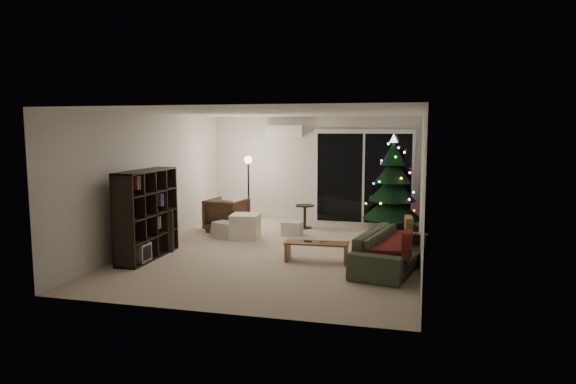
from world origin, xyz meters
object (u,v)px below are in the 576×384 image
armchair (227,215)px  sofa (391,250)px  christmas_tree (393,182)px  media_cabinet (163,226)px  bookshelf (137,214)px  coffee_table (316,252)px

armchair → sofa: (3.61, -2.15, -0.06)m
christmas_tree → media_cabinet: bearing=-146.9°
bookshelf → armchair: bearing=53.7°
sofa → christmas_tree: christmas_tree is taller
armchair → media_cabinet: bearing=75.0°
bookshelf → sofa: 4.34m
media_cabinet → christmas_tree: size_ratio=0.58×
media_cabinet → coffee_table: 3.11m
armchair → christmas_tree: bearing=-153.5°
media_cabinet → armchair: 1.72m
christmas_tree → sofa: bearing=-87.4°
coffee_table → sofa: bearing=-7.0°
media_cabinet → sofa: bearing=-29.5°
sofa → coffee_table: bearing=97.9°
bookshelf → coffee_table: (3.07, 0.44, -0.59)m
bookshelf → armchair: 2.62m
christmas_tree → bookshelf: bearing=-138.9°
media_cabinet → bookshelf: bearing=-111.9°
media_cabinet → coffee_table: media_cabinet is taller
media_cabinet → christmas_tree: (4.15, 2.70, 0.67)m
bookshelf → media_cabinet: bookshelf is taller
armchair → coffee_table: 3.15m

